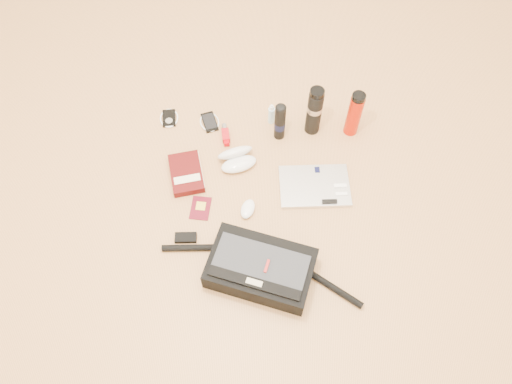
% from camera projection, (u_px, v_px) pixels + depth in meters
% --- Properties ---
extents(ground, '(4.00, 4.00, 0.00)m').
position_uv_depth(ground, '(258.00, 214.00, 2.06)').
color(ground, tan).
rests_on(ground, ground).
extents(messenger_bag, '(0.78, 0.33, 0.11)m').
position_uv_depth(messenger_bag, '(260.00, 268.00, 1.89)').
color(messenger_bag, black).
rests_on(messenger_bag, ground).
extents(laptop, '(0.31, 0.23, 0.03)m').
position_uv_depth(laptop, '(315.00, 186.00, 2.12)').
color(laptop, silver).
rests_on(laptop, ground).
extents(book, '(0.18, 0.23, 0.04)m').
position_uv_depth(book, '(187.00, 173.00, 2.14)').
color(book, '#420909').
rests_on(book, ground).
extents(passport, '(0.09, 0.12, 0.01)m').
position_uv_depth(passport, '(201.00, 208.00, 2.08)').
color(passport, '#530916').
rests_on(passport, ground).
extents(mouse, '(0.08, 0.10, 0.03)m').
position_uv_depth(mouse, '(248.00, 209.00, 2.06)').
color(mouse, white).
rests_on(mouse, ground).
extents(sunglasses_case, '(0.20, 0.18, 0.09)m').
position_uv_depth(sunglasses_case, '(237.00, 158.00, 2.17)').
color(sunglasses_case, white).
rests_on(sunglasses_case, ground).
extents(ipod, '(0.10, 0.11, 0.01)m').
position_uv_depth(ipod, '(169.00, 118.00, 2.31)').
color(ipod, black).
rests_on(ipod, ground).
extents(phone, '(0.11, 0.13, 0.01)m').
position_uv_depth(phone, '(210.00, 122.00, 2.30)').
color(phone, black).
rests_on(phone, ground).
extents(inhaler, '(0.04, 0.12, 0.03)m').
position_uv_depth(inhaler, '(226.00, 135.00, 2.25)').
color(inhaler, '#AB1218').
rests_on(inhaler, ground).
extents(spray_bottle, '(0.04, 0.04, 0.11)m').
position_uv_depth(spray_bottle, '(271.00, 115.00, 2.27)').
color(spray_bottle, '#AFDDF5').
rests_on(spray_bottle, ground).
extents(aerosol_can, '(0.05, 0.05, 0.21)m').
position_uv_depth(aerosol_can, '(280.00, 121.00, 2.18)').
color(aerosol_can, black).
rests_on(aerosol_can, ground).
extents(thermos_black, '(0.07, 0.07, 0.26)m').
position_uv_depth(thermos_black, '(314.00, 111.00, 2.18)').
color(thermos_black, black).
rests_on(thermos_black, ground).
extents(thermos_red, '(0.08, 0.08, 0.24)m').
position_uv_depth(thermos_red, '(354.00, 114.00, 2.18)').
color(thermos_red, '#B41502').
rests_on(thermos_red, ground).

